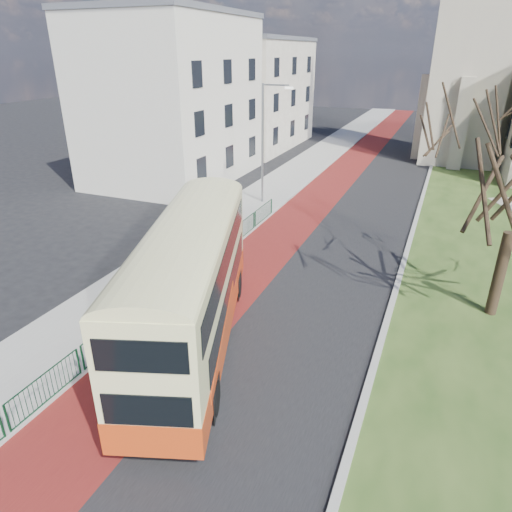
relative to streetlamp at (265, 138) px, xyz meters
The scene contains 11 objects.
ground 19.08m from the streetlamp, 76.42° to the right, with size 160.00×160.00×0.00m, color black.
road_carriageway 7.70m from the streetlamp, 18.88° to the left, with size 9.00×120.00×0.01m, color black.
bus_lane 5.91m from the streetlamp, 32.43° to the left, with size 3.40×120.00×0.01m, color #591414.
pavement_west 5.00m from the streetlamp, 108.07° to the left, with size 4.00×120.00×0.12m, color gray.
kerb_west 5.13m from the streetlamp, 56.03° to the left, with size 0.25×120.00×0.13m, color #999993.
kerb_east 12.07m from the streetlamp, 20.95° to the left, with size 0.25×80.00×0.13m, color #999993.
pedestrian_railing 14.64m from the streetlamp, 84.30° to the right, with size 0.07×24.00×1.12m.
street_block_near 10.62m from the streetlamp, 157.49° to the left, with size 10.30×14.30×13.00m.
street_block_far 22.24m from the streetlamp, 115.76° to the left, with size 10.30×16.30×11.50m.
streetlamp is the anchor object (origin of this frame).
bus 17.70m from the streetlamp, 76.67° to the right, with size 6.18×11.56×4.74m.
Camera 1 is at (7.27, -11.33, 10.03)m, focal length 32.00 mm.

